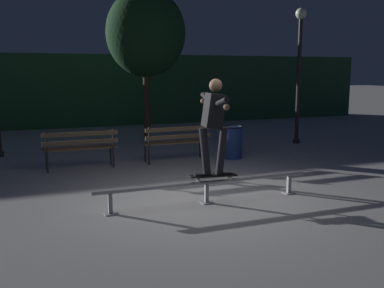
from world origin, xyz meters
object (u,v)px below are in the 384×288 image
Objects in this scene: grind_rail at (207,186)px; skateboard at (213,176)px; skateboarder at (214,119)px; tree_behind_benches at (146,33)px; park_bench_leftmost at (80,145)px; lamp_post_right at (299,59)px; trash_can at (232,142)px; park_bench_left_center at (177,139)px.

skateboard is at bearing -0.00° from grind_rail.
skateboard is at bearing 172.15° from skateboarder.
skateboard is 7.71m from tree_behind_benches.
skateboard is at bearing -62.79° from park_bench_leftmost.
tree_behind_benches is at bearing 146.85° from lamp_post_right.
skateboard is 3.71m from park_bench_leftmost.
tree_behind_benches is at bearing 82.92° from skateboard.
trash_can is at bearing -74.67° from tree_behind_benches.
park_bench_leftmost is at bearing 115.60° from grind_rail.
skateboarder is 0.40× the size of lamp_post_right.
trash_can is at bearing 57.25° from grind_rail.
park_bench_leftmost is 1.00× the size of park_bench_left_center.
trash_can is (3.65, -0.08, -0.12)m from park_bench_leftmost.
grind_rail is 0.80× the size of tree_behind_benches.
lamp_post_right is at bearing 16.98° from park_bench_left_center.
grind_rail is 3.66m from park_bench_leftmost.
skateboard is 0.50× the size of park_bench_left_center.
skateboard is 0.51× the size of skateboarder.
skateboarder is at bearing -97.06° from tree_behind_benches.
skateboarder is 7.42m from tree_behind_benches.
skateboarder is 3.80m from park_bench_leftmost.
tree_behind_benches is 4.95m from trash_can.
grind_rail is 1.10m from skateboarder.
grind_rail is 3.83m from trash_can.
park_bench_leftmost is 5.36m from tree_behind_benches.
park_bench_left_center is (0.53, 3.29, -0.84)m from skateboarder.
skateboarder is 0.97× the size of park_bench_leftmost.
skateboarder reaches higher than skateboard.
lamp_post_right reaches higher than park_bench_leftmost.
park_bench_left_center is (2.22, 0.00, 0.00)m from park_bench_leftmost.
park_bench_left_center reaches higher than skateboard.
grind_rail is 7.04m from lamp_post_right.
skateboard is 3.34m from park_bench_left_center.
skateboarder is at bearing -62.75° from park_bench_leftmost.
lamp_post_right is at bearing 43.93° from skateboard.
skateboarder is at bearing -99.09° from park_bench_left_center.
skateboarder reaches higher than park_bench_leftmost.
trash_can is at bearing 58.77° from skateboarder.
grind_rail is 0.20m from skateboard.
trash_can is (-2.81, -1.37, -2.07)m from lamp_post_right.
park_bench_left_center is (0.65, 3.29, 0.25)m from grind_rail.
trash_can is at bearing -154.00° from lamp_post_right.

